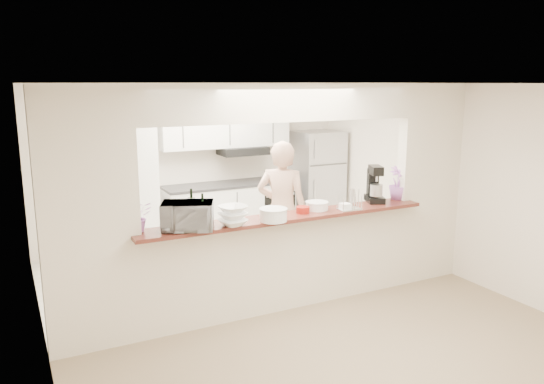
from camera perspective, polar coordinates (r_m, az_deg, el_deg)
floor at (r=6.18m, az=1.43°, el=-12.27°), size 6.00×6.00×0.00m
tile_overlay at (r=7.48m, az=-4.29°, el=-7.89°), size 5.00×2.90×0.01m
partition at (r=5.74m, az=1.50°, el=1.39°), size 5.00×0.15×2.50m
bar_counter at (r=5.96m, az=1.48°, el=-7.22°), size 3.40×0.38×1.09m
kitchen_cabinets at (r=8.22m, az=-8.77°, el=0.83°), size 3.15×0.62×2.25m
refrigerator at (r=9.12m, az=4.85°, el=1.20°), size 0.75×0.70×1.70m
flower_left at (r=5.28m, az=-14.23°, el=-2.60°), size 0.28×0.25×0.30m
wine_bottle_a at (r=5.44m, az=-8.64°, el=-1.97°), size 0.07×0.07×0.37m
wine_bottle_b at (r=5.28m, az=-7.46°, el=-2.44°), size 0.07×0.07×0.35m
toaster_oven at (r=5.26m, az=-9.08°, el=-2.57°), size 0.59×0.51×0.28m
serving_bowls at (r=5.35m, az=-4.24°, el=-2.59°), size 0.33×0.33×0.20m
plate_stack_a at (r=5.53m, az=0.15°, el=-2.45°), size 0.30×0.30×0.14m
plate_stack_b at (r=6.04m, az=4.85°, el=-1.47°), size 0.26×0.26×0.09m
red_bowl at (r=5.88m, az=3.34°, el=-1.92°), size 0.15×0.15×0.07m
tan_bowl at (r=6.07m, az=4.44°, el=-1.48°), size 0.16×0.16×0.07m
utensil_caddy at (r=6.05m, az=8.32°, el=-0.98°), size 0.27×0.16×0.24m
stand_mixer at (r=6.51m, az=10.99°, el=0.68°), size 0.29×0.35×0.44m
flower_right at (r=6.71m, az=13.38°, el=0.96°), size 0.25×0.25×0.41m
person at (r=6.77m, az=1.08°, el=-2.08°), size 0.77×0.75×1.79m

